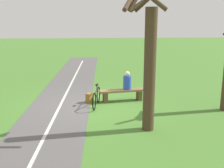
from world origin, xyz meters
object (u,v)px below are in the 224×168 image
at_px(person_seated, 127,81).
at_px(backpack, 90,98).
at_px(bicycle, 96,97).
at_px(tree_mid_field, 148,59).
at_px(bench, 122,93).

bearing_deg(person_seated, backpack, -2.84).
relative_size(bicycle, backpack, 4.05).
height_order(person_seated, backpack, person_seated).
distance_m(person_seated, tree_mid_field, 3.34).
xyz_separation_m(backpack, tree_mid_field, (-1.76, 2.88, 1.99)).
bearing_deg(backpack, person_seated, -174.22).
distance_m(bench, tree_mid_field, 3.55).
distance_m(bicycle, backpack, 0.56).
relative_size(bench, backpack, 4.95).
distance_m(bench, backpack, 1.38).
bearing_deg(bicycle, backpack, -138.97).
relative_size(person_seated, bicycle, 0.47).
xyz_separation_m(bicycle, tree_mid_field, (-1.49, 2.42, 1.83)).
xyz_separation_m(bench, bicycle, (1.09, 0.60, 0.01)).
bearing_deg(tree_mid_field, bench, -82.57).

